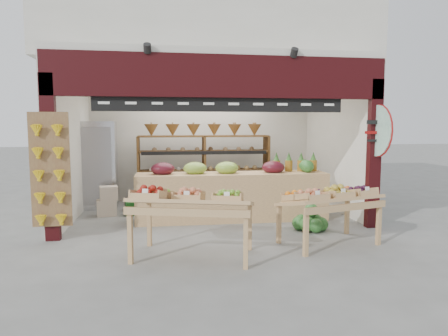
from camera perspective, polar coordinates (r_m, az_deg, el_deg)
ground at (r=7.96m, az=-1.41°, el=-7.31°), size 60.00×60.00×0.00m
shop_structure at (r=9.58m, az=-2.77°, el=18.60°), size 6.36×5.12×5.40m
banana_board at (r=6.77m, az=-23.63°, el=-0.56°), size 0.60×0.15×1.80m
gift_sign at (r=7.53m, az=21.09°, el=4.99°), size 0.04×0.93×0.92m
back_shelving at (r=9.30m, az=-2.88°, el=2.07°), size 3.05×0.50×1.88m
refrigerator at (r=9.37m, az=-17.39°, el=0.44°), size 0.78×0.78×1.93m
cardboard_stack at (r=8.60m, az=-14.75°, el=-4.97°), size 0.98×0.73×0.61m
mid_counter at (r=7.81m, az=1.06°, el=-3.78°), size 3.71×0.79×1.15m
display_table_left at (r=5.66m, az=-5.46°, el=-4.49°), size 1.85×1.34×1.05m
display_table_right at (r=6.37m, az=14.79°, el=-4.03°), size 1.64×1.18×0.96m
watermelon_pile at (r=7.26m, az=12.19°, el=-7.46°), size 0.61×0.61×0.47m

